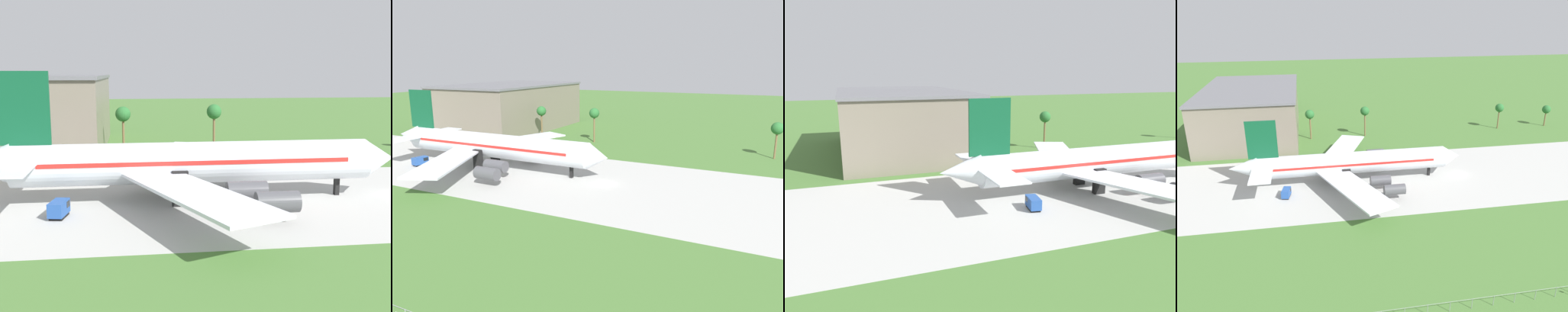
{
  "view_description": "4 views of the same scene",
  "coord_description": "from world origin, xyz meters",
  "views": [
    {
      "loc": [
        -42.54,
        -73.45,
        19.82
      ],
      "look_at": [
        -32.8,
        0.91,
        6.96
      ],
      "focal_mm": 45.0,
      "sensor_mm": 36.0,
      "label": 1
    },
    {
      "loc": [
        32.38,
        -78.53,
        27.18
      ],
      "look_at": [
        -5.08,
        0.91,
        5.96
      ],
      "focal_mm": 35.0,
      "sensor_mm": 36.0,
      "label": 2
    },
    {
      "loc": [
        -84.48,
        -65.44,
        24.9
      ],
      "look_at": [
        -60.51,
        0.91,
        9.16
      ],
      "focal_mm": 35.0,
      "sensor_mm": 36.0,
      "label": 3
    },
    {
      "loc": [
        -46.19,
        -103.07,
        48.5
      ],
      "look_at": [
        -26.52,
        5.0,
        6.0
      ],
      "focal_mm": 35.0,
      "sensor_mm": 36.0,
      "label": 4
    }
  ],
  "objects": [
    {
      "name": "terminal_building",
      "position": [
        -67.46,
        55.7,
        9.55
      ],
      "size": [
        36.72,
        61.2,
        19.08
      ],
      "color": "slate",
      "rests_on": "ground_plane"
    },
    {
      "name": "jet_airliner",
      "position": [
        -34.11,
        0.91,
        5.89
      ],
      "size": [
        68.54,
        59.55,
        20.03
      ],
      "color": "silver",
      "rests_on": "ground_plane"
    },
    {
      "name": "palm_tree_row",
      "position": [
        6.36,
        43.54,
        8.99
      ],
      "size": [
        106.17,
        3.6,
        12.22
      ],
      "color": "brown",
      "rests_on": "ground_plane"
    },
    {
      "name": "baggage_tug",
      "position": [
        -52.73,
        -6.24,
        1.27
      ],
      "size": [
        2.68,
        4.32,
        2.34
      ],
      "color": "black",
      "rests_on": "ground_plane"
    }
  ]
}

